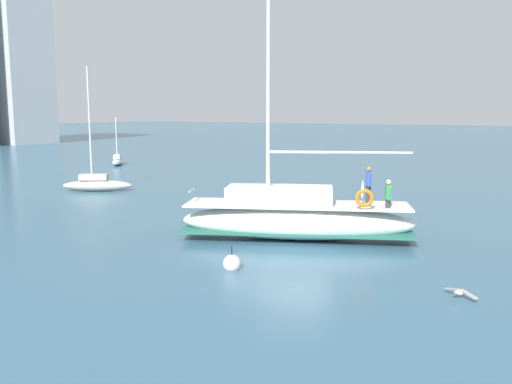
# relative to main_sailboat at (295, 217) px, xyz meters

# --- Properties ---
(ground_plane) EXTENTS (400.00, 400.00, 0.00)m
(ground_plane) POSITION_rel_main_sailboat_xyz_m (-0.47, -0.41, -0.90)
(ground_plane) COLOR #38607A
(main_sailboat) EXTENTS (6.35, 9.69, 11.91)m
(main_sailboat) POSITION_rel_main_sailboat_xyz_m (0.00, 0.00, 0.00)
(main_sailboat) COLOR silver
(main_sailboat) RESTS_ON ground
(moored_sloop_near) EXTENTS (3.57, 3.25, 4.72)m
(moored_sloop_near) POSITION_rel_main_sailboat_xyz_m (18.09, 29.93, -0.47)
(moored_sloop_near) COLOR silver
(moored_sloop_near) RESTS_ON ground
(moored_catamaran) EXTENTS (3.51, 4.35, 8.11)m
(moored_catamaran) POSITION_rel_main_sailboat_xyz_m (4.85, 17.63, -0.36)
(moored_catamaran) COLOR #B7B2A8
(moored_catamaran) RESTS_ON ground
(seagull) EXTENTS (0.62, 1.02, 0.17)m
(seagull) POSITION_rel_main_sailboat_xyz_m (-3.90, -7.47, -0.70)
(seagull) COLOR silver
(seagull) RESTS_ON ground
(mooring_buoy) EXTENTS (0.61, 0.61, 0.90)m
(mooring_buoy) POSITION_rel_main_sailboat_xyz_m (-4.98, -0.35, -0.72)
(mooring_buoy) COLOR silver
(mooring_buoy) RESTS_ON ground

